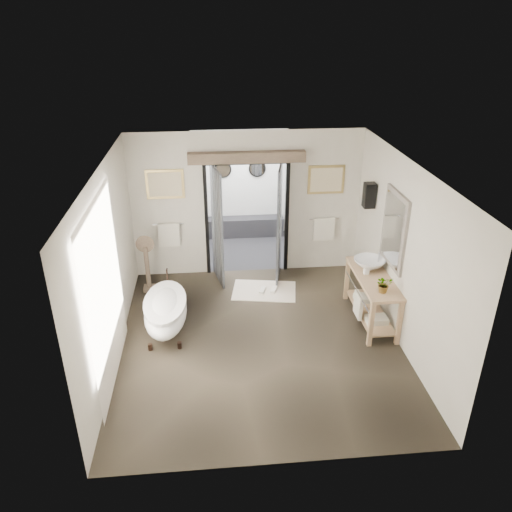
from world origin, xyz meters
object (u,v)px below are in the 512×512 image
vanity (371,295)px  basin (369,264)px  rug (264,291)px  clawfoot_tub (166,311)px

vanity → basin: size_ratio=2.92×
vanity → basin: basin is taller
vanity → rug: bearing=145.4°
clawfoot_tub → basin: bearing=4.2°
clawfoot_tub → rug: (1.78, 1.13, -0.37)m
clawfoot_tub → rug: bearing=32.4°
clawfoot_tub → rug: 2.14m
clawfoot_tub → vanity: 3.48m
rug → basin: bearing=-26.9°
vanity → basin: (0.02, 0.29, 0.44)m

